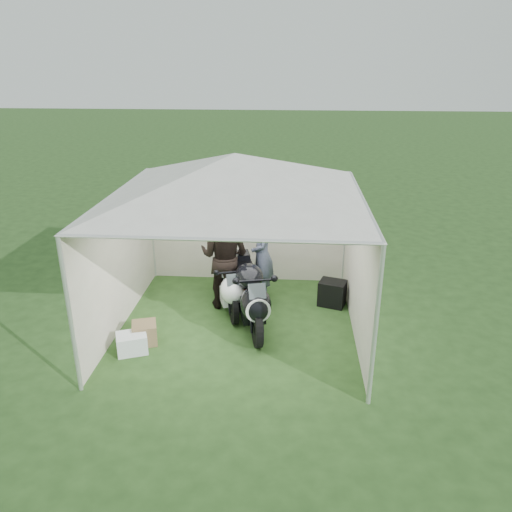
% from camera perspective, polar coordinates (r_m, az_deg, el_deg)
% --- Properties ---
extents(ground, '(80.00, 80.00, 0.00)m').
position_cam_1_polar(ground, '(8.84, -2.13, -7.85)').
color(ground, '#24431A').
rests_on(ground, ground).
extents(canopy_tent, '(5.66, 5.66, 3.00)m').
position_cam_1_polar(canopy_tent, '(7.93, -2.36, 8.70)').
color(canopy_tent, silver).
rests_on(canopy_tent, ground).
extents(motorcycle_white, '(0.82, 1.85, 0.94)m').
position_cam_1_polar(motorcycle_white, '(9.17, -3.23, -3.08)').
color(motorcycle_white, black).
rests_on(motorcycle_white, ground).
extents(motorcycle_black, '(0.84, 2.20, 1.10)m').
position_cam_1_polar(motorcycle_black, '(8.53, -0.61, -4.34)').
color(motorcycle_black, black).
rests_on(motorcycle_black, ground).
extents(paddock_stand, '(0.49, 0.37, 0.33)m').
position_cam_1_polar(paddock_stand, '(9.63, -1.51, -4.14)').
color(paddock_stand, '#2531B0').
rests_on(paddock_stand, ground).
extents(person_dark_jacket, '(1.13, 0.98, 1.98)m').
position_cam_1_polar(person_dark_jacket, '(9.11, -3.61, -0.04)').
color(person_dark_jacket, black).
rests_on(person_dark_jacket, ground).
extents(person_blue_jacket, '(0.48, 0.69, 1.80)m').
position_cam_1_polar(person_blue_jacket, '(9.40, 0.76, 0.10)').
color(person_blue_jacket, slate).
rests_on(person_blue_jacket, ground).
extents(equipment_box, '(0.57, 0.51, 0.48)m').
position_cam_1_polar(equipment_box, '(9.52, 8.71, -4.21)').
color(equipment_box, black).
rests_on(equipment_box, ground).
extents(crate_0, '(0.57, 0.51, 0.31)m').
position_cam_1_polar(crate_0, '(8.25, -13.99, -9.63)').
color(crate_0, white).
rests_on(crate_0, ground).
extents(crate_1, '(0.48, 0.48, 0.35)m').
position_cam_1_polar(crate_1, '(8.44, -12.61, -8.59)').
color(crate_1, brown).
rests_on(crate_1, ground).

